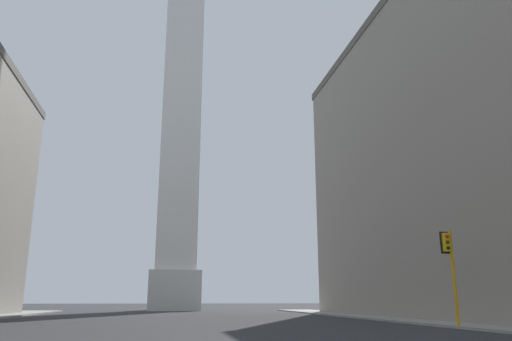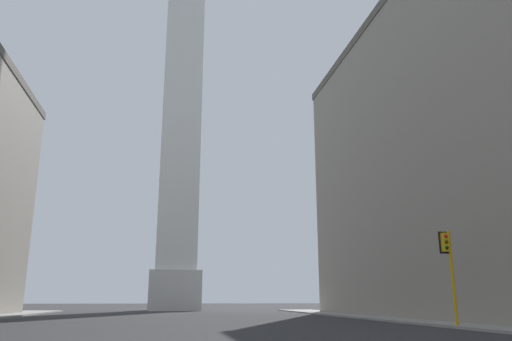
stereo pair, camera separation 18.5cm
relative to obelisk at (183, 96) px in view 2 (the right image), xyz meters
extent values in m
cube|color=gray|center=(17.55, -47.79, -34.10)|extent=(5.00, 89.61, 0.15)
cube|color=silver|center=(0.00, 0.00, -31.30)|extent=(7.57, 7.57, 5.75)
cube|color=white|center=(0.00, 0.00, 0.96)|extent=(6.06, 6.06, 58.78)
cylinder|color=orange|center=(15.28, -50.06, -31.36)|extent=(0.18, 0.18, 5.63)
cylinder|color=#262626|center=(15.28, -50.06, -34.13)|extent=(0.40, 0.40, 0.10)
cube|color=yellow|center=(14.99, -50.06, -29.25)|extent=(0.35, 0.35, 1.10)
cube|color=black|center=(14.99, -49.88, -29.25)|extent=(0.58, 0.05, 1.32)
sphere|color=red|center=(14.98, -50.25, -28.91)|extent=(0.22, 0.22, 0.22)
sphere|color=#483506|center=(14.98, -50.25, -29.25)|extent=(0.22, 0.22, 0.22)
sphere|color=#073410|center=(14.98, -50.25, -29.59)|extent=(0.22, 0.22, 0.22)
camera|label=1|loc=(-1.47, -77.49, -32.53)|focal=35.00mm
camera|label=2|loc=(-1.28, -77.52, -32.53)|focal=35.00mm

